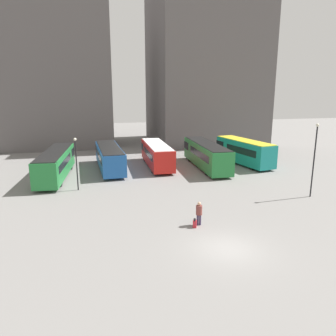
{
  "coord_description": "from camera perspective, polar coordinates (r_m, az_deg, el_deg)",
  "views": [
    {
      "loc": [
        -7.94,
        -16.96,
        9.51
      ],
      "look_at": [
        -0.3,
        14.34,
        1.78
      ],
      "focal_mm": 35.0,
      "sensor_mm": 36.0,
      "label": 1
    }
  ],
  "objects": [
    {
      "name": "traveler",
      "position": [
        23.71,
        5.43,
        -7.53
      ],
      "size": [
        0.59,
        0.59,
        1.74
      ],
      "rotation": [
        0.0,
        0.0,
        1.16
      ],
      "color": "#382D4C",
      "rests_on": "ground_plane"
    },
    {
      "name": "suitcase",
      "position": [
        23.6,
        4.68,
        -9.65
      ],
      "size": [
        0.38,
        0.43,
        0.72
      ],
      "rotation": [
        0.0,
        0.0,
        1.16
      ],
      "color": "#B7232D",
      "rests_on": "ground_plane"
    },
    {
      "name": "building_block_right",
      "position": [
        62.95,
        6.35,
        17.13
      ],
      "size": [
        18.81,
        17.62,
        27.19
      ],
      "color": "#5B5656",
      "rests_on": "ground_plane"
    },
    {
      "name": "lamp_post_1",
      "position": [
        32.34,
        -15.68,
        1.45
      ],
      "size": [
        0.28,
        0.28,
        5.11
      ],
      "color": "black",
      "rests_on": "ground_plane"
    },
    {
      "name": "ground_plane",
      "position": [
        21.01,
        10.42,
        -13.67
      ],
      "size": [
        160.0,
        160.0,
        0.0
      ],
      "primitive_type": "plane",
      "color": "slate"
    },
    {
      "name": "bus_1",
      "position": [
        40.42,
        -10.16,
        1.91
      ],
      "size": [
        2.97,
        11.19,
        2.82
      ],
      "rotation": [
        0.0,
        0.0,
        1.61
      ],
      "color": "#1E56A3",
      "rests_on": "ground_plane"
    },
    {
      "name": "lamp_post_0",
      "position": [
        31.8,
        24.14,
        2.04
      ],
      "size": [
        0.28,
        0.28,
        6.65
      ],
      "color": "black",
      "rests_on": "ground_plane"
    },
    {
      "name": "bus_3",
      "position": [
        41.18,
        6.62,
        2.43
      ],
      "size": [
        3.17,
        12.45,
        3.07
      ],
      "rotation": [
        0.0,
        0.0,
        1.52
      ],
      "color": "#237A38",
      "rests_on": "ground_plane"
    },
    {
      "name": "bus_0",
      "position": [
        38.2,
        -18.96,
        0.83
      ],
      "size": [
        3.59,
        12.15,
        2.97
      ],
      "rotation": [
        0.0,
        0.0,
        1.47
      ],
      "color": "#237A38",
      "rests_on": "ground_plane"
    },
    {
      "name": "bus_2",
      "position": [
        41.5,
        -1.96,
        2.45
      ],
      "size": [
        2.85,
        10.51,
        2.88
      ],
      "rotation": [
        0.0,
        0.0,
        1.54
      ],
      "color": "red",
      "rests_on": "ground_plane"
    },
    {
      "name": "bus_4",
      "position": [
        43.82,
        13.08,
        2.89
      ],
      "size": [
        4.08,
        9.98,
        3.17
      ],
      "rotation": [
        0.0,
        0.0,
        1.74
      ],
      "color": "#19847F",
      "rests_on": "ground_plane"
    },
    {
      "name": "building_block_left",
      "position": [
        59.54,
        -19.54,
        17.53
      ],
      "size": [
        18.28,
        11.31,
        28.94
      ],
      "color": "#5B5656",
      "rests_on": "ground_plane"
    }
  ]
}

